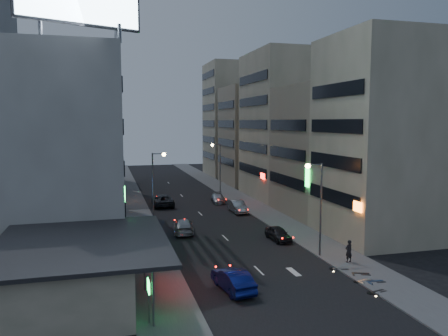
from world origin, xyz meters
name	(u,v)px	position (x,y,z in m)	size (l,w,h in m)	color
ground	(278,289)	(0.00, 0.00, 0.00)	(180.00, 180.00, 0.00)	black
sidewalk_left	(134,210)	(-8.00, 30.00, 0.06)	(4.00, 120.00, 0.12)	#4C4C4F
sidewalk_right	(250,204)	(8.00, 30.00, 0.06)	(4.00, 120.00, 0.12)	#4C4C4F
food_court	(69,270)	(-13.90, 2.00, 1.98)	(11.00, 13.00, 3.88)	#BCAD93
white_building	(48,148)	(-17.00, 20.00, 9.00)	(14.00, 24.00, 18.00)	#AEAEAA
shophouse_near	(380,138)	(15.00, 10.50, 10.00)	(10.00, 11.00, 20.00)	#BCAD93
shophouse_mid	(327,151)	(15.50, 22.00, 8.00)	(11.00, 12.00, 16.00)	gray
shophouse_far	(283,126)	(15.00, 35.00, 11.00)	(10.00, 14.00, 22.00)	#BCAD93
far_left_a	(78,132)	(-15.50, 45.00, 10.00)	(11.00, 10.00, 20.00)	#AEAEAA
far_left_b	(80,144)	(-16.00, 58.00, 7.50)	(12.00, 10.00, 15.00)	gray
far_right_a	(254,136)	(15.50, 50.00, 9.00)	(11.00, 12.00, 18.00)	gray
far_right_b	(235,120)	(16.00, 64.00, 12.00)	(12.00, 12.00, 24.00)	#BCAD93
street_lamp_right_near	(317,196)	(5.90, 6.00, 5.36)	(1.60, 0.44, 8.02)	#595B60
street_lamp_left	(156,177)	(-5.90, 22.00, 5.36)	(1.60, 0.44, 8.02)	#595B60
street_lamp_right_far	(218,161)	(5.90, 40.00, 5.36)	(1.60, 0.44, 8.02)	#595B60
parked_car_right_near	(278,234)	(4.80, 11.79, 0.67)	(1.58, 3.92, 1.33)	#242428
parked_car_right_mid	(237,206)	(4.80, 25.53, 0.76)	(1.61, 4.60, 1.52)	#9EA3A6
parked_car_left	(163,200)	(-3.95, 32.23, 0.81)	(2.70, 5.85, 1.63)	#232428
parked_car_right_far	(218,198)	(4.09, 32.75, 0.64)	(1.80, 4.43, 1.29)	#919398
road_car_blue	(233,280)	(-3.10, 0.69, 0.76)	(1.60, 4.59, 1.51)	navy
road_car_silver	(184,226)	(-3.69, 17.02, 0.73)	(2.05, 5.04, 1.46)	#96999D
person	(349,251)	(7.70, 3.69, 1.04)	(0.67, 0.44, 1.85)	black
scooter_black_a	(382,282)	(6.85, -2.09, 0.63)	(1.66, 0.55, 1.01)	black
scooter_silver_a	(369,271)	(7.16, -0.06, 0.64)	(1.72, 0.57, 1.05)	#B9BCC1
scooter_blue	(382,272)	(7.88, -0.58, 0.69)	(1.86, 0.62, 1.14)	navy
scooter_black_b	(369,266)	(7.81, 0.90, 0.71)	(1.93, 0.64, 1.18)	black
scooter_silver_b	(348,261)	(6.86, 2.42, 0.65)	(1.75, 0.58, 1.07)	#999AA0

